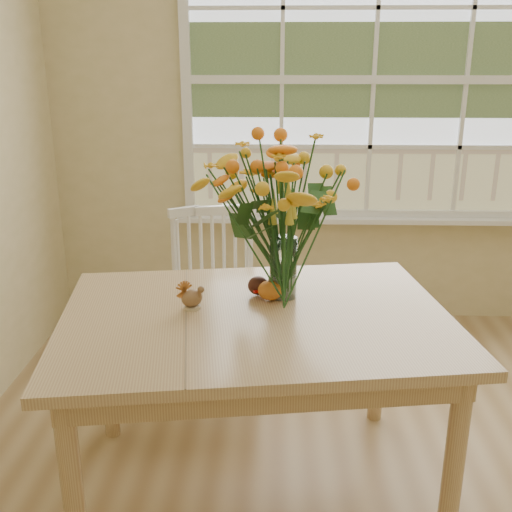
{
  "coord_description": "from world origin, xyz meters",
  "views": [
    {
      "loc": [
        -0.58,
        -1.54,
        1.68
      ],
      "look_at": [
        -0.65,
        0.53,
        0.99
      ],
      "focal_mm": 42.0,
      "sensor_mm": 36.0,
      "label": 1
    }
  ],
  "objects": [
    {
      "name": "dark_gourd",
      "position": [
        -0.65,
        0.69,
        0.81
      ],
      "size": [
        0.13,
        0.08,
        0.07
      ],
      "color": "#38160F",
      "rests_on": "dining_table"
    },
    {
      "name": "dining_table",
      "position": [
        -0.65,
        0.51,
        0.68
      ],
      "size": [
        1.57,
        1.22,
        0.77
      ],
      "rotation": [
        0.0,
        0.0,
        0.14
      ],
      "color": "tan",
      "rests_on": "floor"
    },
    {
      "name": "windsor_chair",
      "position": [
        -0.88,
        1.3,
        0.53
      ],
      "size": [
        0.52,
        0.51,
        0.94
      ],
      "rotation": [
        0.0,
        0.0,
        0.23
      ],
      "color": "white",
      "rests_on": "floor"
    },
    {
      "name": "flower_vase",
      "position": [
        -0.55,
        0.68,
        1.13
      ],
      "size": [
        0.51,
        0.51,
        0.6
      ],
      "color": "white",
      "rests_on": "dining_table"
    },
    {
      "name": "turkey_figurine",
      "position": [
        -0.89,
        0.55,
        0.81
      ],
      "size": [
        0.1,
        0.09,
        0.1
      ],
      "rotation": [
        0.0,
        0.0,
        0.52
      ],
      "color": "#CCB78C",
      "rests_on": "dining_table"
    },
    {
      "name": "wall_back",
      "position": [
        0.0,
        2.25,
        1.35
      ],
      "size": [
        4.0,
        0.02,
        2.7
      ],
      "primitive_type": "cube",
      "color": "#CEBF84",
      "rests_on": "floor"
    },
    {
      "name": "pumpkin",
      "position": [
        -0.6,
        0.64,
        0.81
      ],
      "size": [
        0.1,
        0.1,
        0.08
      ],
      "primitive_type": "ellipsoid",
      "color": "#C04716",
      "rests_on": "dining_table"
    },
    {
      "name": "window",
      "position": [
        0.0,
        2.21,
        1.53
      ],
      "size": [
        2.42,
        0.12,
        1.74
      ],
      "color": "silver",
      "rests_on": "wall_back"
    }
  ]
}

